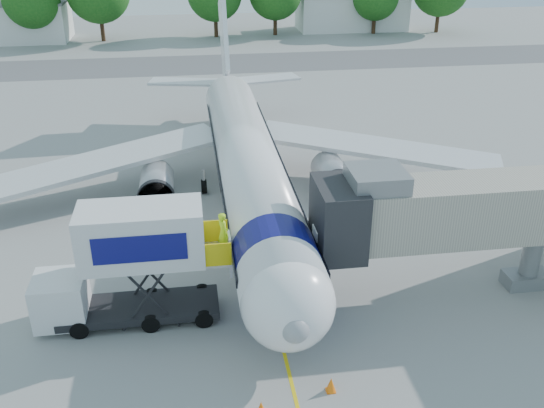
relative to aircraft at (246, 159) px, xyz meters
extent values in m
plane|color=gray|center=(0.00, -4.12, -2.95)|extent=(160.00, 160.00, 0.00)
cube|color=yellow|center=(0.00, -4.12, -2.94)|extent=(0.15, 70.00, 0.01)
cube|color=#59595B|center=(0.00, 37.88, -2.94)|extent=(120.00, 10.00, 0.01)
cylinder|color=white|center=(0.00, -1.12, 0.05)|extent=(3.70, 28.00, 3.70)
sphere|color=white|center=(0.00, -15.12, 0.05)|extent=(3.70, 3.70, 3.70)
sphere|color=gray|center=(0.00, -16.67, 0.05)|extent=(1.10, 1.10, 1.10)
cone|color=white|center=(0.00, 15.88, 0.05)|extent=(3.70, 6.00, 3.70)
cube|color=white|center=(0.00, 16.88, 4.25)|extent=(0.35, 7.26, 8.29)
cube|color=silver|center=(9.00, 2.38, -0.65)|extent=(16.17, 9.32, 1.42)
cube|color=silver|center=(-9.00, 2.38, -0.65)|extent=(16.17, 9.32, 1.42)
cylinder|color=#999BA0|center=(5.50, 0.38, -1.65)|extent=(2.10, 3.60, 2.10)
cylinder|color=#999BA0|center=(-5.50, 0.38, -1.65)|extent=(2.10, 3.60, 2.10)
cube|color=black|center=(0.00, -15.42, 0.50)|extent=(2.60, 1.39, 0.81)
cylinder|color=#0D0E5E|center=(0.00, -12.12, 0.05)|extent=(3.73, 2.00, 3.73)
cylinder|color=silver|center=(0.00, -13.62, -2.20)|extent=(0.16, 0.16, 1.50)
cylinder|color=black|center=(0.00, -13.62, -2.63)|extent=(0.25, 0.64, 0.64)
cylinder|color=black|center=(2.60, 1.88, -2.50)|extent=(0.35, 0.90, 0.90)
cylinder|color=black|center=(-2.60, 1.88, -2.50)|extent=(0.35, 0.90, 0.90)
cube|color=#ADA794|center=(9.00, -11.12, 1.45)|extent=(13.60, 2.60, 2.80)
cube|color=black|center=(2.90, -11.12, 1.45)|extent=(2.00, 3.20, 3.20)
cube|color=slate|center=(4.50, -11.12, 3.25)|extent=(2.40, 2.40, 0.80)
cylinder|color=slate|center=(12.50, -11.12, -1.45)|extent=(0.90, 0.90, 3.00)
cube|color=slate|center=(12.50, -11.12, -2.60)|extent=(2.20, 1.20, 0.70)
cylinder|color=black|center=(11.60, -11.12, -2.60)|extent=(0.30, 0.70, 0.70)
cylinder|color=black|center=(13.40, -11.12, -2.60)|extent=(0.30, 0.70, 0.70)
cube|color=black|center=(-6.00, -11.12, -2.40)|extent=(7.00, 2.30, 0.35)
cube|color=silver|center=(-9.30, -11.12, -1.60)|extent=(2.20, 2.20, 2.10)
cube|color=black|center=(-9.30, -11.12, -1.15)|extent=(1.90, 2.10, 0.70)
cube|color=silver|center=(-5.60, -11.12, 1.30)|extent=(5.20, 2.40, 2.50)
cube|color=#0D0E5E|center=(-5.60, -12.34, 1.30)|extent=(3.80, 0.04, 1.20)
cube|color=silver|center=(-2.45, -11.12, 0.10)|extent=(1.10, 2.20, 0.10)
cube|color=yellow|center=(-2.45, -12.17, 0.65)|extent=(1.10, 0.06, 1.10)
cube|color=yellow|center=(-2.45, -10.07, 0.65)|extent=(1.10, 0.06, 1.10)
cylinder|color=black|center=(-3.20, -12.17, -2.55)|extent=(0.80, 0.25, 0.80)
cylinder|color=black|center=(-3.20, -10.07, -2.55)|extent=(0.80, 0.25, 0.80)
cylinder|color=black|center=(-8.50, -12.17, -2.55)|extent=(0.80, 0.25, 0.80)
cylinder|color=black|center=(-8.50, -10.07, -2.55)|extent=(0.80, 0.25, 0.80)
imported|color=#B5EF19|center=(-2.15, -11.12, 1.11)|extent=(0.67, 0.82, 1.92)
cone|color=orange|center=(1.41, -16.83, -2.63)|extent=(0.39, 0.39, 0.63)
cube|color=orange|center=(1.41, -16.83, -2.93)|extent=(0.36, 0.36, 0.04)
cube|color=silver|center=(-28.00, 55.88, -0.45)|extent=(18.00, 8.00, 5.00)
cube|color=silver|center=(22.00, 57.88, -0.45)|extent=(16.00, 7.00, 5.00)
cylinder|color=#382314|center=(-22.78, 52.79, -1.27)|extent=(0.56, 0.56, 3.35)
sphere|color=#155015|center=(-22.78, 52.79, 2.83)|extent=(7.45, 7.45, 7.45)
cylinder|color=#382314|center=(-14.26, 53.83, -1.02)|extent=(0.56, 0.56, 3.85)
cylinder|color=#382314|center=(1.39, 54.59, -1.21)|extent=(0.56, 0.56, 3.47)
cylinder|color=#382314|center=(9.96, 54.91, -1.25)|extent=(0.56, 0.56, 3.39)
cylinder|color=#382314|center=(24.39, 53.93, -1.45)|extent=(0.56, 0.56, 2.99)
cylinder|color=#382314|center=(33.92, 53.55, -1.12)|extent=(0.56, 0.56, 3.66)
camera|label=1|loc=(-3.33, -33.96, 13.66)|focal=40.00mm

